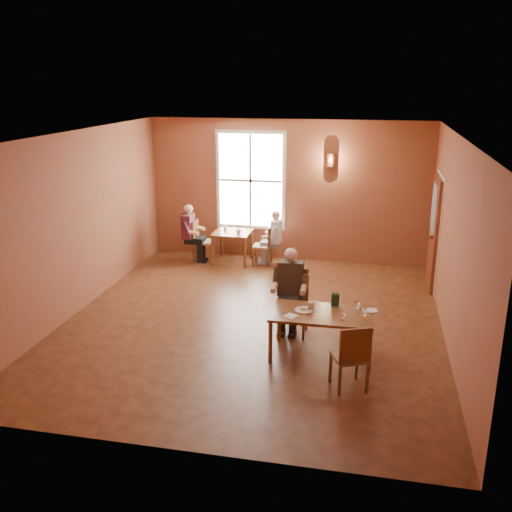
% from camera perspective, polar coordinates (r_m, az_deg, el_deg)
% --- Properties ---
extents(ground, '(6.00, 7.00, 0.01)m').
position_cam_1_polar(ground, '(9.41, -0.25, -6.47)').
color(ground, brown).
rests_on(ground, ground).
extents(wall_back, '(6.00, 0.04, 3.00)m').
position_cam_1_polar(wall_back, '(12.27, 3.18, 6.53)').
color(wall_back, brown).
rests_on(wall_back, ground).
extents(wall_front, '(6.00, 0.04, 3.00)m').
position_cam_1_polar(wall_front, '(5.72, -7.66, -6.55)').
color(wall_front, brown).
rests_on(wall_front, ground).
extents(wall_left, '(0.04, 7.00, 3.00)m').
position_cam_1_polar(wall_left, '(9.96, -17.42, 3.19)').
color(wall_left, brown).
rests_on(wall_left, ground).
extents(wall_right, '(0.04, 7.00, 3.00)m').
position_cam_1_polar(wall_right, '(8.81, 19.19, 1.22)').
color(wall_right, brown).
rests_on(wall_right, ground).
extents(ceiling, '(6.00, 7.00, 0.04)m').
position_cam_1_polar(ceiling, '(8.65, -0.28, 12.03)').
color(ceiling, white).
rests_on(ceiling, wall_back).
extents(window, '(1.36, 0.10, 1.96)m').
position_cam_1_polar(window, '(12.33, -0.55, 7.55)').
color(window, white).
rests_on(window, wall_back).
extents(door, '(0.12, 1.04, 2.10)m').
position_cam_1_polar(door, '(11.12, 17.31, 2.24)').
color(door, maroon).
rests_on(door, ground).
extents(wall_sconce, '(0.16, 0.16, 0.28)m').
position_cam_1_polar(wall_sconce, '(11.96, 7.48, 9.52)').
color(wall_sconce, brown).
rests_on(wall_sconce, wall_back).
extents(main_table, '(1.42, 0.80, 0.67)m').
position_cam_1_polar(main_table, '(8.19, 6.58, -7.82)').
color(main_table, brown).
rests_on(main_table, ground).
extents(chair_diner_main, '(0.41, 0.41, 0.93)m').
position_cam_1_polar(chair_diner_main, '(8.78, 3.76, -5.03)').
color(chair_diner_main, '#401B0C').
rests_on(chair_diner_main, ground).
extents(diner_main, '(0.51, 0.51, 1.27)m').
position_cam_1_polar(diner_main, '(8.69, 3.76, -4.06)').
color(diner_main, '#3F251C').
rests_on(diner_main, ground).
extents(chair_empty, '(0.52, 0.52, 0.90)m').
position_cam_1_polar(chair_empty, '(7.41, 9.32, -9.79)').
color(chair_empty, '#452812').
rests_on(chair_empty, ground).
extents(plate_food, '(0.30, 0.30, 0.03)m').
position_cam_1_polar(plate_food, '(8.09, 4.82, -5.38)').
color(plate_food, white).
rests_on(plate_food, main_table).
extents(sandwich, '(0.09, 0.08, 0.10)m').
position_cam_1_polar(sandwich, '(8.12, 5.52, -5.06)').
color(sandwich, tan).
rests_on(sandwich, main_table).
extents(goblet_a, '(0.08, 0.08, 0.17)m').
position_cam_1_polar(goblet_a, '(8.12, 10.08, -4.99)').
color(goblet_a, white).
rests_on(goblet_a, main_table).
extents(goblet_b, '(0.08, 0.08, 0.19)m').
position_cam_1_polar(goblet_b, '(7.85, 10.68, -5.76)').
color(goblet_b, white).
rests_on(goblet_b, main_table).
extents(goblet_c, '(0.08, 0.08, 0.17)m').
position_cam_1_polar(goblet_c, '(7.83, 8.66, -5.79)').
color(goblet_c, white).
rests_on(goblet_c, main_table).
extents(menu_stand, '(0.12, 0.06, 0.19)m').
position_cam_1_polar(menu_stand, '(8.28, 7.94, -4.36)').
color(menu_stand, '#193524').
rests_on(menu_stand, main_table).
extents(knife, '(0.20, 0.05, 0.00)m').
position_cam_1_polar(knife, '(7.85, 5.91, -6.26)').
color(knife, silver).
rests_on(knife, main_table).
extents(napkin, '(0.22, 0.22, 0.01)m').
position_cam_1_polar(napkin, '(7.91, 3.48, -6.00)').
color(napkin, silver).
rests_on(napkin, main_table).
extents(side_plate, '(0.23, 0.23, 0.01)m').
position_cam_1_polar(side_plate, '(8.23, 11.46, -5.36)').
color(side_plate, white).
rests_on(side_plate, main_table).
extents(second_table, '(0.77, 0.77, 0.68)m').
position_cam_1_polar(second_table, '(12.24, -2.36, 0.91)').
color(second_table, brown).
rests_on(second_table, ground).
extents(chair_diner_white, '(0.37, 0.37, 0.84)m').
position_cam_1_polar(chair_diner_white, '(12.08, 0.63, 1.09)').
color(chair_diner_white, brown).
rests_on(chair_diner_white, ground).
extents(diner_white, '(0.45, 0.45, 1.12)m').
position_cam_1_polar(diner_white, '(12.03, 0.78, 1.72)').
color(diner_white, white).
rests_on(diner_white, ground).
extents(chair_diner_maroon, '(0.39, 0.39, 0.88)m').
position_cam_1_polar(chair_diner_maroon, '(12.38, -5.28, 1.54)').
color(chair_diner_maroon, '#532912').
rests_on(chair_diner_maroon, ground).
extents(diner_maroon, '(0.48, 0.48, 1.20)m').
position_cam_1_polar(diner_maroon, '(12.34, -5.44, 2.26)').
color(diner_maroon, maroon).
rests_on(diner_maroon, ground).
extents(cup_a, '(0.11, 0.11, 0.09)m').
position_cam_1_polar(cup_a, '(12.00, -1.76, 2.47)').
color(cup_a, white).
rests_on(cup_a, second_table).
extents(cup_b, '(0.12, 0.12, 0.09)m').
position_cam_1_polar(cup_b, '(12.31, -3.08, 2.84)').
color(cup_b, silver).
rests_on(cup_b, second_table).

